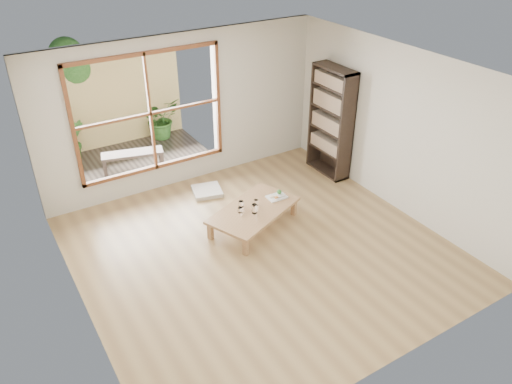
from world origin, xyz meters
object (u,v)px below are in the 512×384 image
Objects in this scene: bookshelf at (331,122)px; garden_bench at (133,155)px; food_tray at (277,196)px; low_table at (254,211)px.

bookshelf is 3.66m from garden_bench.
bookshelf is 1.87m from food_tray.
garden_bench is at bearing 86.78° from low_table.
food_tray reaches higher than garden_bench.
food_tray is at bearing -46.15° from garden_bench.
low_table is 0.83× the size of bookshelf.
food_tray is 0.27× the size of garden_bench.
bookshelf is 6.37× the size of food_tray.
bookshelf is at bearing -1.32° from low_table.
bookshelf is at bearing 25.53° from food_tray.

